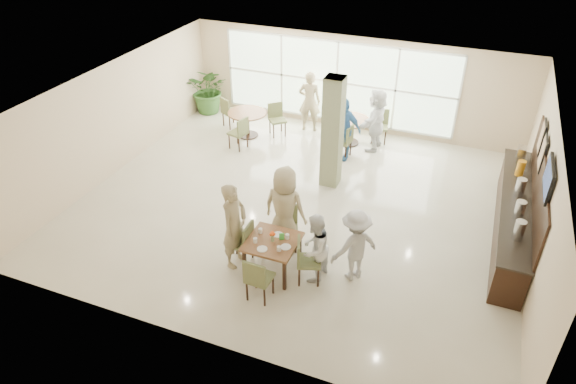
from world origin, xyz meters
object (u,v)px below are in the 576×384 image
at_px(buffet_counter, 514,215).
at_px(round_table_right, 349,124).
at_px(teen_standing, 355,245).
at_px(teen_far, 285,209).
at_px(teen_right, 315,248).
at_px(adult_b, 376,120).
at_px(adult_standing, 309,101).
at_px(potted_plant, 209,90).
at_px(teen_left, 234,226).
at_px(adult_a, 343,129).
at_px(round_table_left, 247,118).
at_px(main_table, 273,244).

bearing_deg(buffet_counter, round_table_right, 146.25).
bearing_deg(teen_standing, teen_far, -62.14).
bearing_deg(teen_right, adult_b, -169.06).
bearing_deg(round_table_right, adult_standing, 163.62).
distance_m(potted_plant, teen_left, 7.62).
relative_size(adult_a, adult_standing, 0.94).
bearing_deg(round_table_right, round_table_left, -167.50).
xyz_separation_m(teen_right, teen_standing, (0.70, 0.31, 0.04)).
relative_size(buffet_counter, teen_left, 2.57).
distance_m(round_table_left, teen_standing, 6.65).
xyz_separation_m(round_table_left, teen_right, (3.86, -5.15, 0.15)).
bearing_deg(teen_right, potted_plant, -128.55).
height_order(teen_far, adult_standing, teen_far).
height_order(potted_plant, teen_standing, potted_plant).
distance_m(main_table, teen_left, 0.83).
xyz_separation_m(adult_b, adult_standing, (-2.11, 0.45, 0.04)).
bearing_deg(buffet_counter, teen_standing, -138.56).
relative_size(potted_plant, adult_standing, 0.83).
bearing_deg(adult_standing, round_table_right, 153.81).
distance_m(main_table, potted_plant, 8.05).
distance_m(main_table, teen_right, 0.82).
bearing_deg(round_table_left, adult_b, 9.20).
distance_m(potted_plant, teen_standing, 8.75).
bearing_deg(teen_left, adult_standing, 12.81).
xyz_separation_m(round_table_right, teen_left, (-0.65, -5.94, 0.33)).
xyz_separation_m(main_table, teen_left, (-0.79, -0.03, 0.26)).
height_order(teen_far, teen_standing, teen_far).
relative_size(main_table, teen_left, 0.53).
bearing_deg(round_table_left, round_table_right, 12.50).
bearing_deg(teen_far, teen_right, 143.26).
bearing_deg(teen_standing, teen_left, -36.16).
relative_size(main_table, buffet_counter, 0.21).
bearing_deg(round_table_right, teen_standing, -73.22).
bearing_deg(adult_a, main_table, -83.37).
bearing_deg(round_table_left, teen_right, -53.15).
distance_m(potted_plant, adult_a, 5.02).
bearing_deg(adult_standing, potted_plant, -10.85).
bearing_deg(teen_far, potted_plant, -46.53).
bearing_deg(adult_b, round_table_left, -77.39).
bearing_deg(round_table_right, adult_b, -3.86).
height_order(round_table_right, adult_b, adult_b).
bearing_deg(round_table_left, main_table, -59.96).
xyz_separation_m(round_table_left, teen_far, (2.96, -4.42, 0.36)).
distance_m(buffet_counter, adult_standing, 6.76).
xyz_separation_m(teen_far, adult_b, (0.71, 5.01, -0.05)).
bearing_deg(potted_plant, round_table_right, -5.52).
height_order(round_table_left, adult_standing, adult_standing).
bearing_deg(main_table, adult_a, 90.95).
bearing_deg(teen_standing, round_table_left, -94.12).
bearing_deg(teen_left, teen_far, -32.10).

